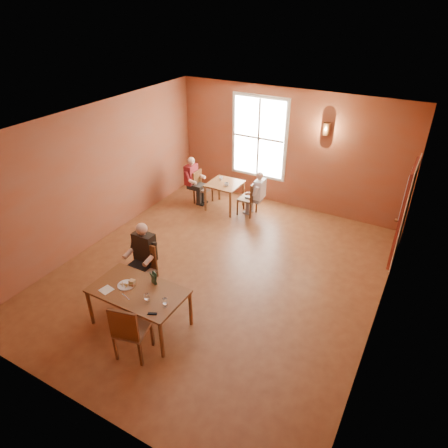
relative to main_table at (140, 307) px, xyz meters
The scene contains 28 objects.
ground 1.96m from the main_table, 76.46° to the left, with size 6.00×7.00×0.01m, color brown.
wall_back 5.50m from the main_table, 85.21° to the left, with size 6.00×0.04×3.00m, color brown.
wall_front 2.04m from the main_table, 74.60° to the right, with size 6.00×0.04×3.00m, color brown.
wall_left 3.36m from the main_table, 143.79° to the left, with size 0.04×7.00×3.00m, color brown.
wall_right 4.08m from the main_table, 28.42° to the left, with size 0.04×7.00×3.00m, color brown.
ceiling 3.26m from the main_table, 76.46° to the left, with size 6.00×7.00×0.04m, color white.
window 5.49m from the main_table, 93.77° to the left, with size 1.36×0.10×1.96m, color white.
door 5.41m from the main_table, 50.87° to the left, with size 0.12×1.04×2.10m, color maroon.
wall_sconce 5.74m from the main_table, 75.63° to the left, with size 0.16×0.16×0.28m, color brown.
main_table is the anchor object (origin of this frame).
chair_diner_main 0.83m from the main_table, 127.57° to the left, with size 0.44×0.44×1.00m, color #492814, non-canonical shape.
diner_main 0.85m from the main_table, 128.88° to the left, with size 0.52×0.52×1.31m, color #3F2F23, non-canonical shape.
chair_empty 0.64m from the main_table, 60.14° to the right, with size 0.46×0.46×1.03m, color #532D1A, non-canonical shape.
plate_food 0.45m from the main_table, behind, with size 0.29×0.29×0.04m, color white.
sandwich 0.44m from the main_table, 163.29° to the left, with size 0.09×0.08×0.10m, color tan.
goblet_b 0.79m from the main_table, ahead, with size 0.07×0.07×0.18m, color silver, non-canonical shape.
goblet_c 0.59m from the main_table, 26.21° to the right, with size 0.08×0.08×0.19m, color white, non-canonical shape.
menu_stand 0.56m from the main_table, 65.96° to the left, with size 0.12×0.06×0.21m, color #26402A.
knife 0.43m from the main_table, 106.30° to the right, with size 0.21×0.02×0.00m, color white.
napkin 0.63m from the main_table, 151.55° to the right, with size 0.19×0.19×0.01m, color white.
sunglasses 0.74m from the main_table, 30.44° to the right, with size 0.14×0.04×0.02m, color black.
second_table 4.45m from the main_table, 100.61° to the left, with size 0.81×0.81×0.71m, color brown, non-canonical shape.
chair_diner_white 4.38m from the main_table, 92.22° to the left, with size 0.40×0.40×0.90m, color #3D220F, non-canonical shape.
diner_white 4.38m from the main_table, 91.83° to the left, with size 0.45×0.45×1.13m, color silver, non-canonical shape.
chair_diner_maroon 4.62m from the main_table, 108.56° to the left, with size 0.39×0.39×0.88m, color #543011, non-canonical shape.
diner_maroon 4.63m from the main_table, 108.92° to the left, with size 0.49×0.49×1.22m, color maroon, non-canonical shape.
cup_a 4.31m from the main_table, 99.25° to the left, with size 0.11×0.11×0.09m, color white.
cup_b 4.62m from the main_table, 102.45° to the left, with size 0.09×0.09×0.09m, color white.
Camera 1 is at (3.23, -5.58, 4.93)m, focal length 32.00 mm.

